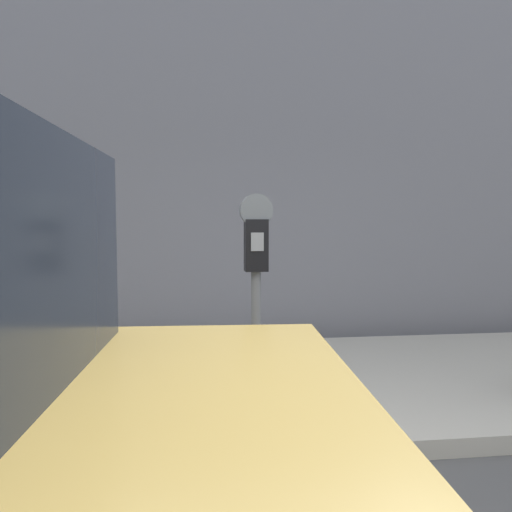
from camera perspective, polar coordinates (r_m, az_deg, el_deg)
The scene contains 3 objects.
sidewalk at distance 4.60m, azimuth -2.49°, elevation -14.61°, with size 24.00×2.80×0.13m.
building_facade at distance 6.28m, azimuth -3.95°, elevation 13.57°, with size 24.00×0.30×5.15m.
parking_meter at distance 3.40m, azimuth 0.00°, elevation -0.86°, with size 0.22×0.15×1.59m.
Camera 1 is at (-0.35, -2.14, 1.54)m, focal length 35.00 mm.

